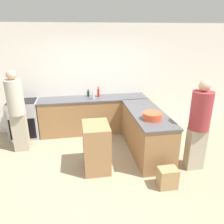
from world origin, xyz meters
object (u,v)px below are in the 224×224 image
hot_sauce_bottle (98,93)px  person_by_range (17,109)px  island_table (96,147)px  mixing_bowl (152,116)px  range_oven (24,119)px  vinegar_bottle_clear (94,95)px  paper_bag (167,178)px  wine_bottle_dark (88,94)px  person_at_peninsula (199,123)px

hot_sauce_bottle → person_by_range: bearing=-156.4°
island_table → hot_sauce_bottle: (0.25, 1.77, 0.57)m
hot_sauce_bottle → person_by_range: person_by_range is taller
mixing_bowl → range_oven: bearing=149.2°
island_table → vinegar_bottle_clear: 1.67m
range_oven → paper_bag: 3.67m
island_table → wine_bottle_dark: size_ratio=4.77×
range_oven → mixing_bowl: size_ratio=2.58×
wine_bottle_dark → island_table: bearing=-89.8°
range_oven → person_by_range: size_ratio=0.52×
hot_sauce_bottle → paper_bag: (0.87, -2.52, -0.85)m
person_by_range → range_oven: bearing=94.3°
person_at_peninsula → paper_bag: person_at_peninsula is taller
vinegar_bottle_clear → wine_bottle_dark: 0.27m
range_oven → wine_bottle_dark: size_ratio=4.86×
range_oven → person_by_range: bearing=-85.7°
vinegar_bottle_clear → person_at_peninsula: size_ratio=0.14×
mixing_bowl → person_by_range: (-2.66, 0.91, -0.01)m
island_table → hot_sauce_bottle: 1.87m
range_oven → paper_bag: range_oven is taller
person_at_peninsula → person_by_range: bearing=159.6°
range_oven → person_by_range: 0.87m
person_at_peninsula → paper_bag: size_ratio=4.84×
island_table → person_at_peninsula: size_ratio=0.53×
wine_bottle_dark → person_by_range: bearing=-151.4°
range_oven → island_table: range_oven is taller
range_oven → wine_bottle_dark: 1.70m
mixing_bowl → vinegar_bottle_clear: vinegar_bottle_clear is taller
hot_sauce_bottle → island_table: bearing=-98.1°
island_table → mixing_bowl: mixing_bowl is taller
island_table → vinegar_bottle_clear: vinegar_bottle_clear is taller
person_at_peninsula → vinegar_bottle_clear: bearing=133.0°
vinegar_bottle_clear → paper_bag: vinegar_bottle_clear is taller
paper_bag → vinegar_bottle_clear: bearing=113.6°
person_by_range → wine_bottle_dark: bearing=28.6°
mixing_bowl → wine_bottle_dark: 2.07m
person_by_range → paper_bag: (2.69, -1.72, -0.80)m
person_at_peninsula → wine_bottle_dark: bearing=131.2°
mixing_bowl → paper_bag: mixing_bowl is taller
hot_sauce_bottle → vinegar_bottle_clear: bearing=-126.7°
mixing_bowl → wine_bottle_dark: (-1.10, 1.76, 0.01)m
person_at_peninsula → paper_bag: bearing=-148.2°
range_oven → person_at_peninsula: size_ratio=0.54×
range_oven → vinegar_bottle_clear: 1.81m
person_by_range → paper_bag: 3.29m
vinegar_bottle_clear → wine_bottle_dark: (-0.11, 0.25, -0.02)m
person_at_peninsula → hot_sauce_bottle: bearing=127.8°
wine_bottle_dark → person_at_peninsula: size_ratio=0.11×
mixing_bowl → paper_bag: 1.15m
person_by_range → hot_sauce_bottle: bearing=23.6°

